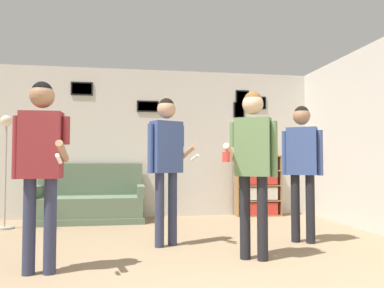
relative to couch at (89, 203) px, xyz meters
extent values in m
cube|color=beige|center=(1.27, 0.41, 1.04)|extent=(7.99, 0.06, 2.70)
cube|color=black|center=(-0.20, 0.37, 2.00)|extent=(0.38, 0.02, 0.24)
cube|color=gray|center=(-0.20, 0.36, 2.00)|extent=(0.34, 0.01, 0.19)
cube|color=black|center=(3.14, 0.37, 1.83)|extent=(0.22, 0.02, 0.24)
cube|color=gray|center=(3.14, 0.36, 1.83)|extent=(0.18, 0.01, 0.20)
cube|color=black|center=(0.98, 0.37, 1.71)|extent=(0.40, 0.02, 0.21)
cube|color=gray|center=(0.98, 0.36, 1.71)|extent=(0.35, 0.01, 0.16)
cube|color=black|center=(2.71, 0.37, 1.67)|extent=(0.21, 0.02, 0.31)
cube|color=gray|center=(2.71, 0.36, 1.67)|extent=(0.17, 0.01, 0.26)
cube|color=black|center=(2.78, 0.37, 1.89)|extent=(0.26, 0.02, 0.33)
cube|color=#B2B2BC|center=(2.78, 0.36, 1.89)|extent=(0.22, 0.01, 0.29)
cube|color=#5B7056|center=(0.00, -0.06, -0.26)|extent=(1.82, 0.80, 0.10)
cube|color=#5B7056|center=(0.00, -0.06, -0.05)|extent=(1.76, 0.74, 0.32)
cube|color=#5B7056|center=(0.00, 0.27, 0.38)|extent=(1.76, 0.14, 0.55)
cube|color=#5B7056|center=(-0.85, -0.06, 0.20)|extent=(0.12, 0.74, 0.18)
cube|color=#5B7056|center=(0.85, -0.06, 0.20)|extent=(0.12, 0.74, 0.18)
cube|color=olive|center=(2.60, 0.19, 0.25)|extent=(0.02, 0.30, 1.11)
cube|color=olive|center=(3.42, 0.19, 0.25)|extent=(0.02, 0.30, 1.11)
cube|color=olive|center=(3.01, 0.33, 0.25)|extent=(0.84, 0.01, 1.11)
cube|color=olive|center=(3.01, 0.19, -0.30)|extent=(0.80, 0.30, 0.02)
cube|color=olive|center=(3.01, 0.19, 0.79)|extent=(0.80, 0.30, 0.02)
cube|color=olive|center=(3.01, 0.19, -0.03)|extent=(0.80, 0.30, 0.02)
cube|color=olive|center=(3.01, 0.19, 0.25)|extent=(0.80, 0.30, 0.02)
cube|color=olive|center=(3.01, 0.19, 0.53)|extent=(0.80, 0.30, 0.02)
cube|color=red|center=(3.01, 0.18, -0.17)|extent=(0.68, 0.26, 0.22)
cube|color=beige|center=(3.01, 0.18, 0.11)|extent=(0.68, 0.26, 0.22)
cube|color=red|center=(3.01, 0.18, 0.38)|extent=(0.68, 0.26, 0.22)
cube|color=beige|center=(3.01, 0.18, 0.66)|extent=(0.68, 0.26, 0.22)
cylinder|color=#ADA89E|center=(-1.18, -0.50, -0.29)|extent=(0.28, 0.28, 0.03)
cylinder|color=#ADA89E|center=(-1.18, -0.50, 0.48)|extent=(0.03, 0.03, 1.51)
sphere|color=beige|center=(-1.18, -0.50, 1.31)|extent=(0.17, 0.17, 0.17)
cylinder|color=#2D334C|center=(-0.20, -2.94, 0.12)|extent=(0.11, 0.11, 0.85)
cylinder|color=#2D334C|center=(-0.02, -2.95, 0.12)|extent=(0.11, 0.11, 0.85)
cube|color=maroon|center=(-0.11, -2.95, 0.85)|extent=(0.37, 0.21, 0.60)
sphere|color=#997051|center=(-0.11, -2.95, 1.29)|extent=(0.22, 0.22, 0.22)
sphere|color=black|center=(-0.11, -2.95, 1.33)|extent=(0.19, 0.19, 0.19)
cylinder|color=maroon|center=(0.10, -2.95, 0.98)|extent=(0.07, 0.07, 0.26)
cylinder|color=#997051|center=(0.10, -3.09, 0.79)|extent=(0.07, 0.31, 0.19)
cylinder|color=white|center=(0.09, -3.24, 0.72)|extent=(0.04, 0.14, 0.09)
cylinder|color=maroon|center=(-0.33, -2.94, 0.82)|extent=(0.07, 0.07, 0.57)
cylinder|color=#2D334C|center=(1.03, -2.06, 0.13)|extent=(0.11, 0.11, 0.87)
cylinder|color=#2D334C|center=(1.19, -1.98, 0.13)|extent=(0.11, 0.11, 0.87)
cube|color=#384C84|center=(1.11, -2.02, 0.87)|extent=(0.41, 0.34, 0.62)
sphere|color=tan|center=(1.11, -2.02, 1.33)|extent=(0.23, 0.23, 0.23)
sphere|color=black|center=(1.11, -2.02, 1.37)|extent=(0.19, 0.19, 0.19)
cylinder|color=#384C84|center=(1.30, -1.93, 1.01)|extent=(0.07, 0.07, 0.26)
cylinder|color=tan|center=(1.36, -2.06, 0.81)|extent=(0.19, 0.31, 0.19)
cylinder|color=white|center=(1.43, -2.19, 0.74)|extent=(0.09, 0.14, 0.09)
cylinder|color=#384C84|center=(0.91, -2.11, 0.85)|extent=(0.07, 0.07, 0.58)
cylinder|color=black|center=(1.86, -2.73, 0.12)|extent=(0.11, 0.11, 0.85)
cylinder|color=black|center=(2.02, -2.82, 0.12)|extent=(0.11, 0.11, 0.85)
cube|color=#5B7A4C|center=(1.94, -2.78, 0.85)|extent=(0.41, 0.35, 0.60)
sphere|color=#D1A889|center=(1.94, -2.78, 1.30)|extent=(0.22, 0.22, 0.22)
sphere|color=brown|center=(1.94, -2.78, 1.33)|extent=(0.19, 0.19, 0.19)
cylinder|color=#5B7A4C|center=(2.13, -2.88, 0.82)|extent=(0.07, 0.07, 0.57)
cylinder|color=#5B7A4C|center=(1.75, -2.67, 0.98)|extent=(0.07, 0.07, 0.26)
cylinder|color=#D1A889|center=(1.68, -2.80, 0.79)|extent=(0.21, 0.30, 0.19)
cylinder|color=red|center=(1.62, -2.92, 0.74)|extent=(0.08, 0.08, 0.10)
cylinder|color=black|center=(2.73, -2.05, 0.11)|extent=(0.11, 0.11, 0.84)
cylinder|color=black|center=(2.88, -2.15, 0.11)|extent=(0.11, 0.11, 0.84)
cube|color=#384C84|center=(2.81, -2.10, 0.83)|extent=(0.41, 0.37, 0.59)
sphere|color=#997051|center=(2.81, -2.10, 1.27)|extent=(0.22, 0.22, 0.22)
sphere|color=black|center=(2.81, -2.10, 1.30)|extent=(0.18, 0.18, 0.18)
cylinder|color=#384C84|center=(2.99, -2.21, 0.80)|extent=(0.07, 0.07, 0.56)
cylinder|color=#384C84|center=(2.63, -1.98, 0.80)|extent=(0.07, 0.07, 0.56)
cylinder|color=#3D6638|center=(-0.52, -0.64, -0.21)|extent=(0.07, 0.07, 0.19)
cylinder|color=#3D6638|center=(-0.52, -0.64, -0.07)|extent=(0.03, 0.03, 0.08)
camera|label=1|loc=(0.70, -6.50, 0.70)|focal=35.00mm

